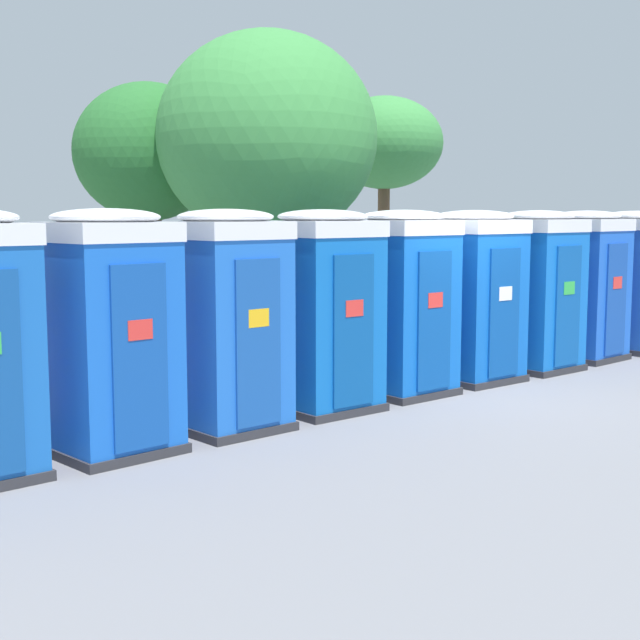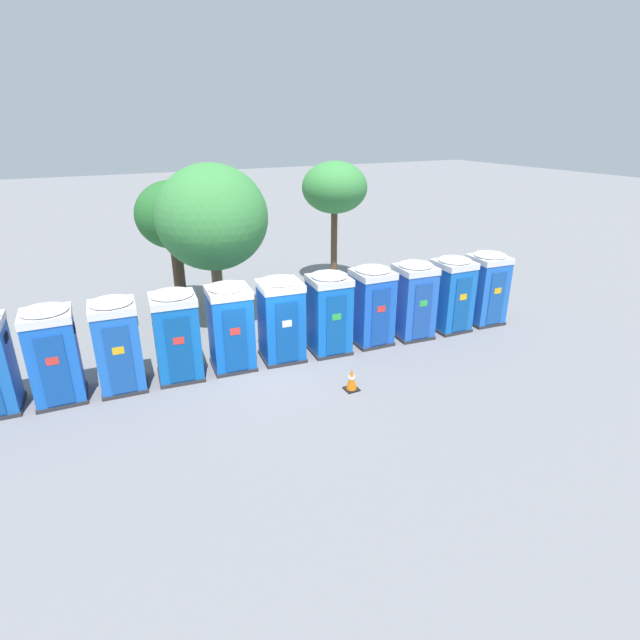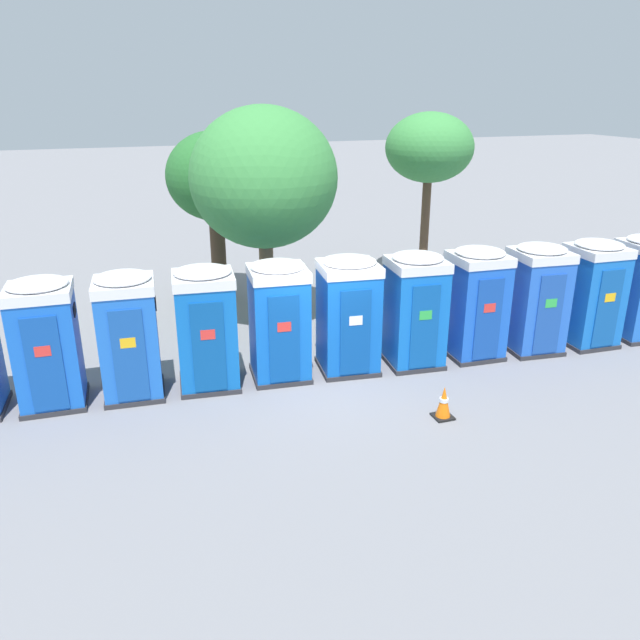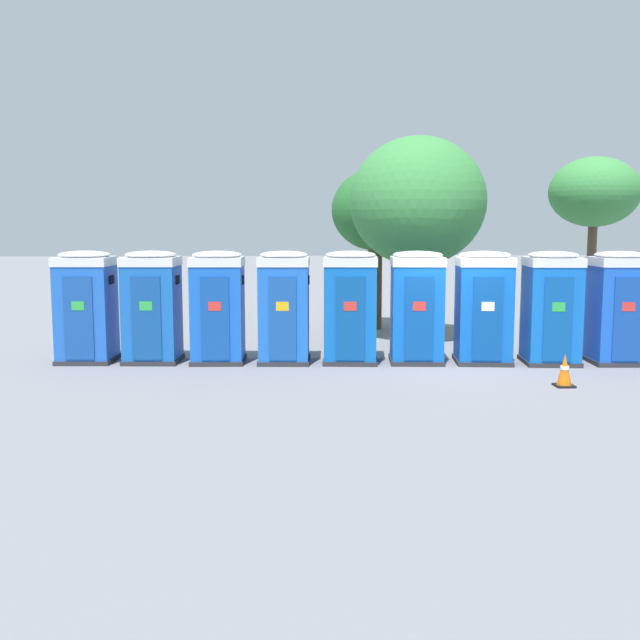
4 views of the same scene
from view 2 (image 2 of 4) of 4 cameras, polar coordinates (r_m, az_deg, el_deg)
ground_plane at (r=14.74m, az=-6.65°, el=-5.37°), size 120.00×120.00×0.00m
portapotty_2 at (r=14.16m, az=-28.16°, el=-3.44°), size 1.24×1.24×2.54m
portapotty_3 at (r=14.06m, az=-22.12°, el=-2.56°), size 1.24×1.28×2.54m
portapotty_4 at (r=14.14m, az=-16.08°, el=-1.61°), size 1.34×1.32×2.54m
portapotty_5 at (r=14.37m, az=-10.17°, el=-0.68°), size 1.30×1.31×2.54m
portapotty_6 at (r=14.71m, az=-4.45°, el=0.16°), size 1.36×1.33×2.54m
portapotty_7 at (r=15.15m, az=1.03°, el=0.89°), size 1.29×1.31×2.54m
portapotty_8 at (r=15.83m, az=5.92°, el=1.72°), size 1.24×1.26×2.54m
portapotty_9 at (r=16.52m, az=10.63°, el=2.33°), size 1.29×1.31×2.54m
portapotty_10 at (r=17.37m, az=14.80°, el=2.94°), size 1.22×1.25×2.54m
portapotty_11 at (r=18.35m, az=18.44°, el=3.54°), size 1.27×1.29×2.54m
street_tree_0 at (r=18.94m, az=-16.49°, el=11.26°), size 2.61×2.61×4.77m
street_tree_1 at (r=17.02m, az=-12.21°, el=11.32°), size 3.65×3.65×5.47m
street_tree_2 at (r=21.34m, az=1.68°, el=14.80°), size 2.71×2.71×5.17m
traffic_cone at (r=13.36m, az=3.64°, el=-6.80°), size 0.36×0.36×0.64m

